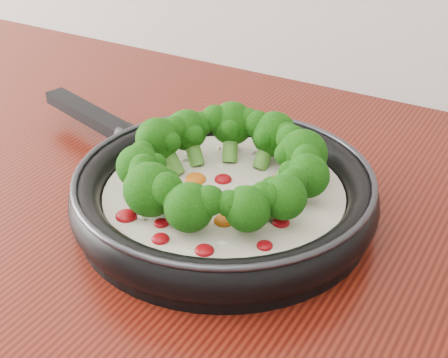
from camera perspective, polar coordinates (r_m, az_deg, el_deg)
The scene contains 1 object.
skillet at distance 0.72m, azimuth -0.16°, elevation -0.72°, with size 0.56×0.42×0.10m.
Camera 1 is at (0.37, 0.55, 1.31)m, focal length 52.27 mm.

